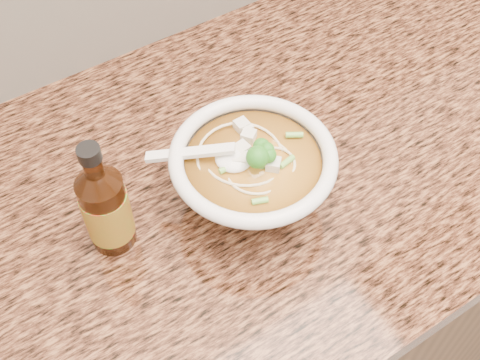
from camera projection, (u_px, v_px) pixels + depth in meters
cabinet at (305, 267)px, 1.30m from camera, size 4.00×0.65×0.86m
counter_slab at (329, 125)px, 0.95m from camera, size 4.00×0.68×0.04m
soup_bowl at (253, 176)px, 0.79m from camera, size 0.23×0.22×0.12m
hot_sauce_bottle at (106, 208)px, 0.74m from camera, size 0.06×0.06×0.18m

